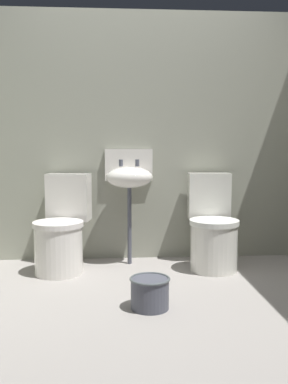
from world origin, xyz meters
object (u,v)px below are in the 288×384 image
at_px(toilet_left, 62,232).
at_px(bucket, 150,292).
at_px(toilet_right, 212,230).
at_px(sink, 129,177).

relative_size(toilet_left, bucket, 3.05).
distance_m(toilet_left, bucket, 1.11).
bearing_deg(toilet_right, toilet_left, 3.48).
height_order(toilet_left, toilet_right, same).
relative_size(toilet_left, toilet_right, 1.00).
bearing_deg(sink, toilet_right, -15.36).
relative_size(toilet_right, bucket, 3.05).
distance_m(toilet_right, bucket, 1.08).
relative_size(sink, bucket, 3.88).
distance_m(toilet_right, sink, 0.83).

